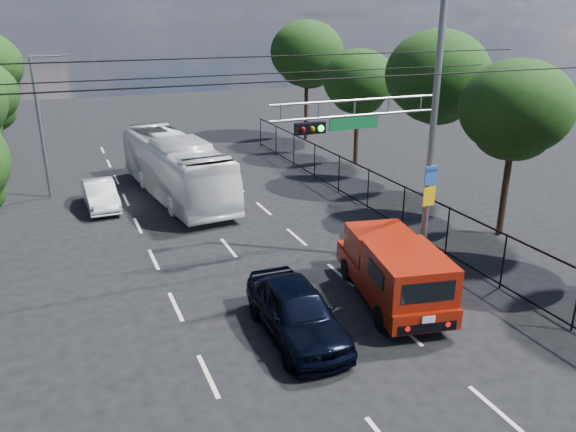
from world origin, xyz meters
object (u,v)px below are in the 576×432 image
signal_mast (404,127)px  white_bus (175,167)px  navy_hatchback (297,311)px  white_van (100,195)px  red_pickup (393,269)px

signal_mast → white_bus: size_ratio=0.85×
navy_hatchback → white_van: (-4.15, 14.27, -0.15)m
signal_mast → white_van: 15.39m
white_bus → white_van: white_bus is taller
navy_hatchback → white_van: 14.86m
navy_hatchback → signal_mast: bearing=31.3°
red_pickup → white_bus: bearing=106.1°
signal_mast → white_bus: (-5.71, 11.70, -3.69)m
white_bus → navy_hatchback: bearing=-94.8°
signal_mast → white_van: size_ratio=2.37×
white_bus → white_van: 3.96m
red_pickup → navy_hatchback: (-3.73, -0.73, -0.34)m
signal_mast → white_bus: signal_mast is taller
red_pickup → white_van: 15.67m
signal_mast → white_van: signal_mast is taller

